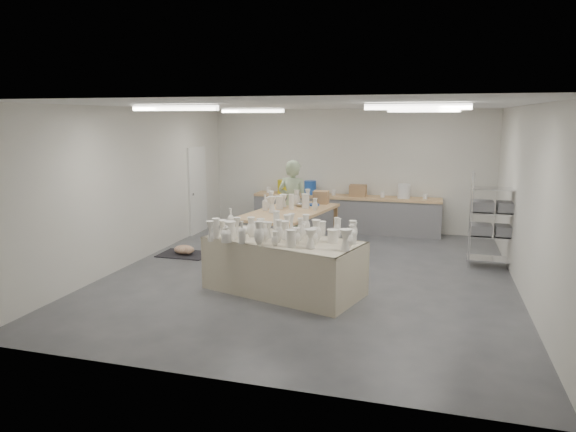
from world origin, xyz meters
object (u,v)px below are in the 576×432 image
(drying_table, at_px, (284,263))
(red_stool, at_px, (296,230))
(potter, at_px, (293,204))
(work_table, at_px, (292,210))

(drying_table, xyz_separation_m, red_stool, (-0.64, 3.18, -0.18))
(potter, bearing_deg, red_stool, -81.87)
(red_stool, bearing_deg, potter, -90.00)
(work_table, xyz_separation_m, potter, (-0.12, 0.55, 0.03))
(work_table, distance_m, potter, 0.56)
(work_table, bearing_deg, drying_table, -67.03)
(potter, height_order, red_stool, potter)
(red_stool, bearing_deg, work_table, -81.45)
(drying_table, height_order, red_stool, drying_table)
(work_table, relative_size, potter, 1.40)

